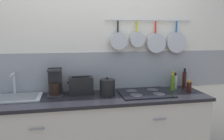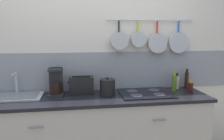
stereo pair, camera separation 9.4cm
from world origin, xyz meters
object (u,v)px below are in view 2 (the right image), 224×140
at_px(bottle_dish_soap, 174,82).
at_px(bottle_olive_oil, 176,82).
at_px(bottle_hot_sauce, 187,80).
at_px(coffee_maker, 56,84).
at_px(bottle_cooking_wine, 191,88).
at_px(toaster, 81,85).
at_px(kettle, 107,87).

bearing_deg(bottle_dish_soap, bottle_olive_oil, 52.25).
height_order(bottle_olive_oil, bottle_hot_sauce, bottle_hot_sauce).
bearing_deg(coffee_maker, bottle_olive_oil, 2.55).
bearing_deg(bottle_hot_sauce, bottle_dish_soap, -154.01).
distance_m(coffee_maker, bottle_olive_oil, 1.46).
bearing_deg(bottle_hot_sauce, coffee_maker, -177.33).
relative_size(bottle_dish_soap, bottle_hot_sauce, 0.93).
bearing_deg(bottle_cooking_wine, toaster, 173.00).
height_order(kettle, bottle_hot_sauce, bottle_hot_sauce).
xyz_separation_m(coffee_maker, toaster, (0.28, 0.00, -0.03)).
height_order(coffee_maker, bottle_cooking_wine, coffee_maker).
bearing_deg(bottle_hot_sauce, kettle, -169.75).
bearing_deg(bottle_olive_oil, toaster, -176.90).
distance_m(toaster, bottle_cooking_wine, 1.26).
distance_m(kettle, bottle_dish_soap, 0.82).
relative_size(toaster, bottle_hot_sauce, 1.17).
bearing_deg(toaster, bottle_cooking_wine, -7.00).
bearing_deg(bottle_dish_soap, toaster, 178.52).
bearing_deg(bottle_dish_soap, coffee_maker, 178.87).
xyz_separation_m(bottle_olive_oil, bottle_cooking_wine, (0.07, -0.22, -0.02)).
xyz_separation_m(toaster, bottle_olive_oil, (1.17, 0.06, -0.01)).
xyz_separation_m(coffee_maker, kettle, (0.56, -0.11, -0.03)).
bearing_deg(bottle_olive_oil, coffee_maker, -177.45).
distance_m(coffee_maker, bottle_cooking_wine, 1.54).
height_order(toaster, bottle_olive_oil, toaster).
xyz_separation_m(kettle, bottle_cooking_wine, (0.96, -0.04, -0.03)).
bearing_deg(bottle_cooking_wine, coffee_maker, 174.32).
distance_m(coffee_maker, toaster, 0.28).
bearing_deg(kettle, bottle_olive_oil, 11.19).
bearing_deg(coffee_maker, bottle_dish_soap, -1.13).
distance_m(coffee_maker, bottle_dish_soap, 1.38).
xyz_separation_m(bottle_dish_soap, bottle_cooking_wine, (0.14, -0.12, -0.04)).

